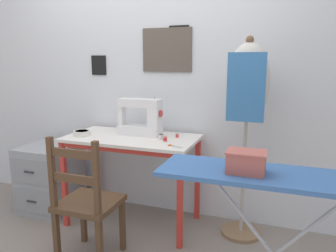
% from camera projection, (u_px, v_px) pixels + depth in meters
% --- Properties ---
extents(ground_plane, '(14.00, 14.00, 0.00)m').
position_uv_depth(ground_plane, '(118.00, 238.00, 2.63)').
color(ground_plane, gray).
extents(wall_back, '(10.00, 0.07, 2.55)m').
position_uv_depth(wall_back, '(148.00, 74.00, 2.98)').
color(wall_back, silver).
rests_on(wall_back, ground_plane).
extents(sewing_table, '(1.10, 0.59, 0.77)m').
position_uv_depth(sewing_table, '(131.00, 148.00, 2.76)').
color(sewing_table, silver).
rests_on(sewing_table, ground_plane).
extents(sewing_machine, '(0.38, 0.15, 0.34)m').
position_uv_depth(sewing_machine, '(142.00, 118.00, 2.78)').
color(sewing_machine, white).
rests_on(sewing_machine, sewing_table).
extents(fabric_bowl, '(0.14, 0.14, 0.04)m').
position_uv_depth(fabric_bowl, '(82.00, 133.00, 2.79)').
color(fabric_bowl, silver).
rests_on(fabric_bowl, sewing_table).
extents(scissors, '(0.13, 0.07, 0.01)m').
position_uv_depth(scissors, '(173.00, 146.00, 2.44)').
color(scissors, silver).
rests_on(scissors, sewing_table).
extents(thread_spool_near_machine, '(0.04, 0.04, 0.04)m').
position_uv_depth(thread_spool_near_machine, '(161.00, 137.00, 2.65)').
color(thread_spool_near_machine, silver).
rests_on(thread_spool_near_machine, sewing_table).
extents(thread_spool_mid_table, '(0.04, 0.04, 0.04)m').
position_uv_depth(thread_spool_mid_table, '(165.00, 139.00, 2.59)').
color(thread_spool_mid_table, red).
rests_on(thread_spool_mid_table, sewing_table).
extents(thread_spool_far_edge, '(0.03, 0.03, 0.03)m').
position_uv_depth(thread_spool_far_edge, '(177.00, 136.00, 2.72)').
color(thread_spool_far_edge, red).
rests_on(thread_spool_far_edge, sewing_table).
extents(wooden_chair, '(0.40, 0.38, 0.92)m').
position_uv_depth(wooden_chair, '(87.00, 203.00, 2.27)').
color(wooden_chair, '#513823').
rests_on(wooden_chair, ground_plane).
extents(filing_cabinet, '(0.44, 0.53, 0.62)m').
position_uv_depth(filing_cabinet, '(50.00, 177.00, 3.12)').
color(filing_cabinet, '#93999E').
rests_on(filing_cabinet, ground_plane).
extents(dress_form, '(0.32, 0.32, 1.58)m').
position_uv_depth(dress_form, '(247.00, 94.00, 2.47)').
color(dress_form, '#846647').
rests_on(dress_form, ground_plane).
extents(ironing_board, '(1.19, 0.35, 0.86)m').
position_uv_depth(ironing_board, '(278.00, 183.00, 1.61)').
color(ironing_board, '#3D6BAD').
rests_on(ironing_board, ground_plane).
extents(storage_box, '(0.19, 0.14, 0.11)m').
position_uv_depth(storage_box, '(246.00, 162.00, 1.61)').
color(storage_box, '#AD564C').
rests_on(storage_box, ironing_board).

